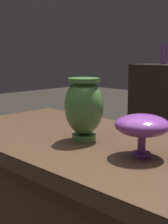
% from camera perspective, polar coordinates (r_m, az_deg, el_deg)
% --- Properties ---
extents(vase_centerpiece, '(0.14, 0.14, 0.23)m').
position_cam_1_polar(vase_centerpiece, '(1.15, -0.02, 0.93)').
color(vase_centerpiece, '#477A38').
rests_on(vase_centerpiece, display_plinth).
extents(vase_tall_behind, '(0.17, 0.17, 0.13)m').
position_cam_1_polar(vase_tall_behind, '(0.99, 10.23, -2.48)').
color(vase_tall_behind, '#7A388E').
rests_on(vase_tall_behind, display_plinth).
extents(shelf_vase_far_left, '(0.08, 0.08, 0.20)m').
position_cam_1_polar(shelf_vase_far_left, '(3.64, 13.92, 9.69)').
color(shelf_vase_far_left, '#7A388E').
rests_on(shelf_vase_far_left, back_display_shelf).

